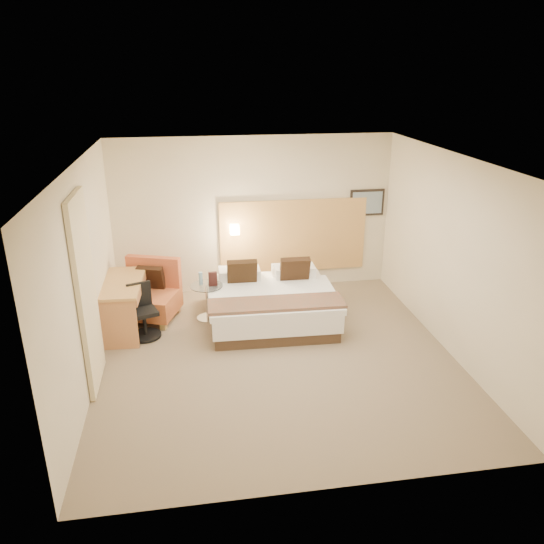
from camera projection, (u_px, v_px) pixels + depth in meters
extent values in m
cube|color=#7E6C55|center=(278.00, 357.00, 7.34)|extent=(4.80, 5.00, 0.02)
cube|color=white|center=(278.00, 160.00, 6.35)|extent=(4.80, 5.00, 0.02)
cube|color=beige|center=(254.00, 215.00, 9.15)|extent=(4.80, 0.02, 2.70)
cube|color=beige|center=(327.00, 367.00, 4.54)|extent=(4.80, 0.02, 2.70)
cube|color=beige|center=(84.00, 276.00, 6.49)|extent=(0.02, 5.00, 2.70)
cube|color=beige|center=(452.00, 256.00, 7.20)|extent=(0.02, 5.00, 2.70)
cube|color=tan|center=(293.00, 236.00, 9.37)|extent=(2.60, 0.04, 1.30)
cube|color=black|center=(367.00, 203.00, 9.37)|extent=(0.62, 0.03, 0.47)
cube|color=gray|center=(367.00, 203.00, 9.35)|extent=(0.54, 0.01, 0.39)
cylinder|color=white|center=(234.00, 229.00, 9.09)|extent=(0.02, 0.12, 0.02)
cube|color=#FBE9C3|center=(234.00, 230.00, 9.04)|extent=(0.15, 0.15, 0.15)
cube|color=beige|center=(87.00, 294.00, 6.32)|extent=(0.06, 0.90, 2.42)
cylinder|color=#95C8E6|center=(201.00, 278.00, 8.24)|extent=(0.07, 0.07, 0.20)
cube|color=#351615|center=(213.00, 279.00, 8.20)|extent=(0.14, 0.06, 0.23)
cube|color=#432F21|center=(271.00, 314.00, 8.39)|extent=(1.87, 1.87, 0.17)
cube|color=white|center=(271.00, 301.00, 8.31)|extent=(1.92, 1.92, 0.28)
cube|color=white|center=(273.00, 297.00, 8.00)|extent=(1.97, 1.40, 0.09)
cube|color=silver|center=(239.00, 273.00, 8.81)|extent=(0.67, 0.37, 0.17)
cube|color=white|center=(292.00, 271.00, 8.92)|extent=(0.67, 0.37, 0.17)
cube|color=white|center=(239.00, 274.00, 8.55)|extent=(0.67, 0.37, 0.17)
cube|color=white|center=(294.00, 271.00, 8.66)|extent=(0.67, 0.37, 0.17)
cube|color=black|center=(242.00, 273.00, 8.35)|extent=(0.48, 0.26, 0.48)
cube|color=black|center=(295.00, 271.00, 8.46)|extent=(0.48, 0.26, 0.48)
cube|color=#BC4C26|center=(276.00, 303.00, 7.62)|extent=(1.98, 0.57, 0.05)
cube|color=#BC7558|center=(120.00, 322.00, 8.20)|extent=(0.11, 0.11, 0.11)
cube|color=tan|center=(163.00, 326.00, 8.08)|extent=(0.11, 0.11, 0.11)
cube|color=tan|center=(136.00, 306.00, 8.76)|extent=(0.11, 0.11, 0.11)
cube|color=#AC7951|center=(177.00, 309.00, 8.65)|extent=(0.11, 0.11, 0.11)
cube|color=#B65B30|center=(148.00, 303.00, 8.34)|extent=(1.09, 1.02, 0.33)
cube|color=#B85331|center=(154.00, 271.00, 8.49)|extent=(0.88, 0.41, 0.50)
cube|color=black|center=(151.00, 279.00, 8.40)|extent=(0.46, 0.33, 0.43)
cylinder|color=silver|center=(208.00, 318.00, 8.44)|extent=(0.37, 0.37, 0.02)
cylinder|color=silver|center=(207.00, 302.00, 8.34)|extent=(0.04, 0.04, 0.53)
cylinder|color=silver|center=(206.00, 286.00, 8.24)|extent=(0.55, 0.55, 0.01)
cube|color=tan|center=(122.00, 283.00, 7.81)|extent=(0.64, 1.29, 0.04)
cube|color=#C6814D|center=(118.00, 325.00, 7.41)|extent=(0.53, 0.07, 0.75)
cube|color=#D28152|center=(130.00, 292.00, 8.50)|extent=(0.53, 0.07, 0.75)
cube|color=#BC7749|center=(126.00, 288.00, 7.85)|extent=(0.53, 1.20, 0.11)
cylinder|color=black|center=(146.00, 335.00, 7.86)|extent=(0.58, 0.58, 0.03)
cylinder|color=black|center=(145.00, 324.00, 7.79)|extent=(0.07, 0.07, 0.35)
cube|color=black|center=(144.00, 312.00, 7.72)|extent=(0.47, 0.47, 0.06)
cube|color=black|center=(139.00, 294.00, 7.78)|extent=(0.34, 0.16, 0.37)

